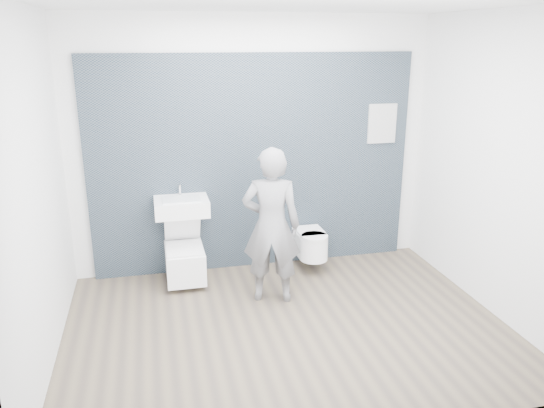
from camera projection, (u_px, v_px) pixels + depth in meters
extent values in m
plane|color=brown|center=(287.00, 326.00, 4.89)|extent=(4.00, 4.00, 0.00)
plane|color=silver|center=(254.00, 146.00, 5.86)|extent=(4.00, 0.00, 4.00)
plane|color=silver|center=(354.00, 243.00, 3.08)|extent=(4.00, 0.00, 4.00)
plane|color=silver|center=(35.00, 195.00, 4.04)|extent=(0.00, 3.00, 3.00)
plane|color=silver|center=(497.00, 167.00, 4.91)|extent=(0.00, 3.00, 3.00)
plane|color=white|center=(290.00, 3.00, 4.05)|extent=(4.00, 4.00, 0.00)
cube|color=black|center=(255.00, 263.00, 6.26)|extent=(3.60, 0.06, 2.40)
cube|color=white|center=(182.00, 207.00, 5.60)|extent=(0.56, 0.42, 0.17)
cube|color=silver|center=(181.00, 200.00, 5.56)|extent=(0.39, 0.28, 0.03)
cylinder|color=silver|center=(180.00, 189.00, 5.69)|extent=(0.02, 0.02, 0.14)
cylinder|color=silver|center=(180.00, 184.00, 5.63)|extent=(0.02, 0.09, 0.02)
cylinder|color=silver|center=(181.00, 214.00, 5.82)|extent=(0.04, 0.04, 0.11)
cube|color=white|center=(185.00, 263.00, 5.71)|extent=(0.40, 0.58, 0.34)
cylinder|color=silver|center=(185.00, 251.00, 5.62)|extent=(0.29, 0.29, 0.03)
cube|color=white|center=(184.00, 249.00, 5.61)|extent=(0.38, 0.47, 0.02)
cube|color=white|center=(182.00, 227.00, 5.71)|extent=(0.38, 0.26, 0.36)
cube|color=silver|center=(184.00, 264.00, 5.99)|extent=(0.11, 0.06, 0.08)
cube|color=white|center=(309.00, 242.00, 6.10)|extent=(0.31, 0.37, 0.26)
cylinder|color=white|center=(314.00, 248.00, 5.93)|extent=(0.31, 0.31, 0.26)
cube|color=white|center=(310.00, 231.00, 6.03)|extent=(0.30, 0.35, 0.03)
cylinder|color=white|center=(315.00, 237.00, 5.86)|extent=(0.30, 0.30, 0.03)
cube|color=silver|center=(305.00, 245.00, 6.27)|extent=(0.09, 0.06, 0.08)
cube|color=white|center=(374.00, 254.00, 6.54)|extent=(0.34, 0.03, 0.45)
imported|color=gray|center=(271.00, 226.00, 5.18)|extent=(0.65, 0.51, 1.57)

